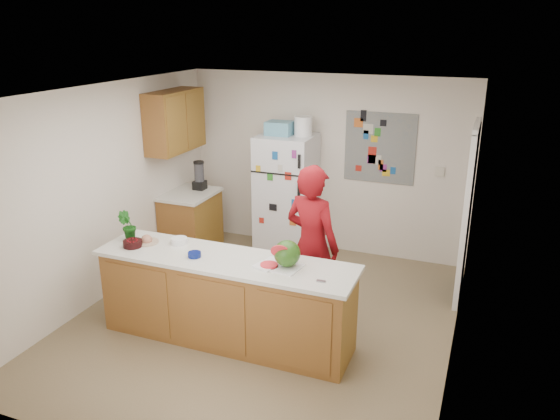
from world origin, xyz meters
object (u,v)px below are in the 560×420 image
at_px(refrigerator, 286,195).
at_px(watermelon, 287,253).
at_px(cherry_bowl, 133,244).
at_px(person, 312,245).

bearing_deg(refrigerator, watermelon, -68.97).
bearing_deg(cherry_bowl, refrigerator, 72.57).
xyz_separation_m(person, cherry_bowl, (-1.70, -0.80, 0.07)).
height_order(refrigerator, watermelon, refrigerator).
height_order(refrigerator, cherry_bowl, refrigerator).
relative_size(watermelon, cherry_bowl, 1.31).
bearing_deg(watermelon, cherry_bowl, -175.75).
distance_m(watermelon, cherry_bowl, 1.68).
xyz_separation_m(person, watermelon, (-0.03, -0.68, 0.17)).
distance_m(refrigerator, watermelon, 2.52).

